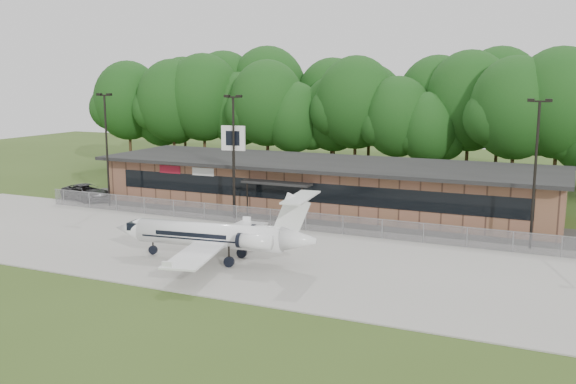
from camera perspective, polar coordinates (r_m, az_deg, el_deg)
The scene contains 12 objects.
ground at distance 37.28m, azimuth -10.38°, elevation -8.14°, with size 160.00×160.00×0.00m, color #364C1B.
apron at distance 43.78m, azimuth -4.41°, elevation -5.19°, with size 64.00×18.00×0.08m, color #9E9B93.
parking_lot at distance 53.85m, azimuth 1.47°, elevation -2.26°, with size 50.00×9.00×0.06m, color #383835.
terminal at distance 57.49m, azimuth 3.19°, elevation 0.70°, with size 41.00×11.65×4.30m.
fence at distance 49.67m, azimuth -0.55°, elevation -2.44°, with size 46.00×0.04×1.52m.
treeline at distance 73.97m, azimuth 8.33°, elevation 6.86°, with size 72.00×12.00×15.00m, color #143D13, non-canonical shape.
light_pole_left at distance 59.78m, azimuth -15.83°, elevation 4.37°, with size 1.55×0.30×10.23m.
light_pole_mid at distance 52.39m, azimuth -4.85°, elevation 3.95°, with size 1.55×0.30×10.23m.
light_pole_right at distance 45.89m, azimuth 21.16°, elevation 2.43°, with size 1.55×0.30×10.23m.
business_jet at distance 40.90m, azimuth -6.33°, elevation -3.95°, with size 13.91×12.44×4.68m.
suv at distance 64.18m, azimuth -17.50°, elevation -0.03°, with size 2.58×5.60×1.56m, color #272729.
pole_sign at distance 52.75m, azimuth -4.88°, elevation 3.92°, with size 2.04×0.48×7.73m.
Camera 1 is at (20.38, -28.99, 11.58)m, focal length 40.00 mm.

